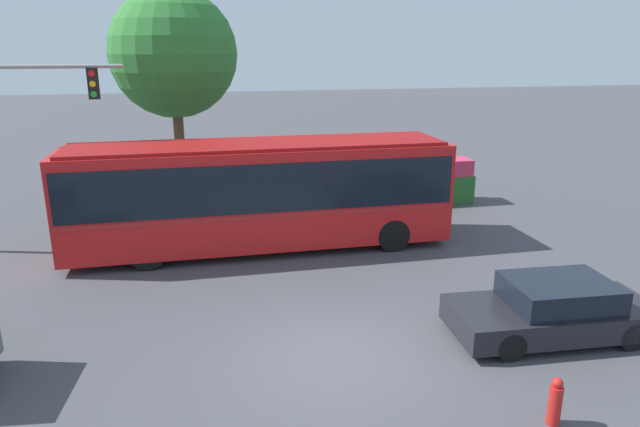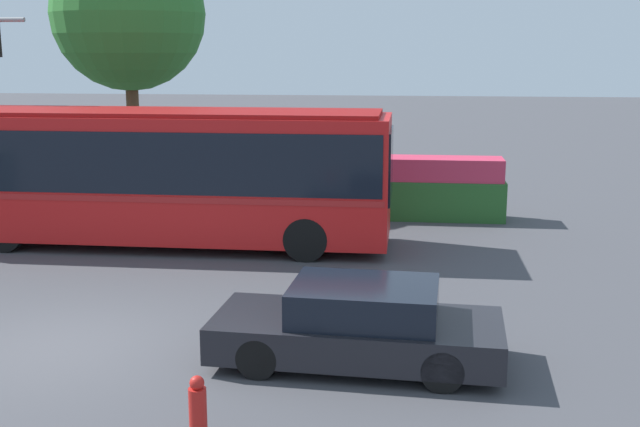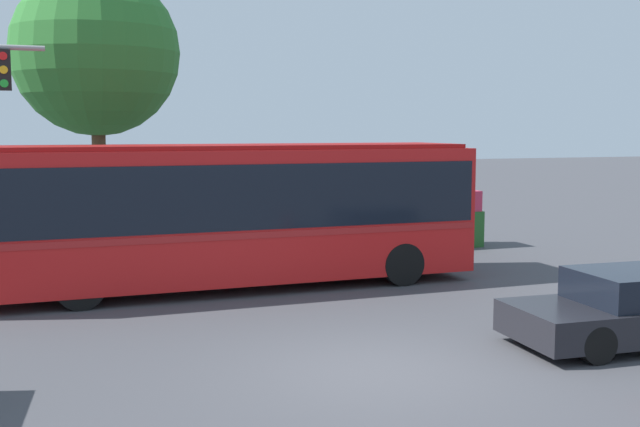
% 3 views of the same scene
% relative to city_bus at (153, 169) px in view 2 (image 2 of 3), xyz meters
% --- Properties ---
extents(ground_plane, '(140.00, 140.00, 0.00)m').
position_rel_city_bus_xyz_m(ground_plane, '(0.63, -6.78, -1.87)').
color(ground_plane, '#444449').
extents(city_bus, '(11.46, 2.62, 3.28)m').
position_rel_city_bus_xyz_m(city_bus, '(0.00, 0.00, 0.00)').
color(city_bus, red).
rests_on(city_bus, ground).
extents(sedan_foreground, '(4.46, 2.09, 1.26)m').
position_rel_city_bus_xyz_m(sedan_foreground, '(5.44, -6.91, -1.27)').
color(sedan_foreground, black).
rests_on(sedan_foreground, ground).
extents(flowering_hedge, '(7.47, 1.15, 1.73)m').
position_rel_city_bus_xyz_m(flowering_hedge, '(5.07, 3.80, -1.01)').
color(flowering_hedge, '#286028').
rests_on(flowering_hedge, ground).
extents(street_tree_left, '(4.63, 4.63, 8.06)m').
position_rel_city_bus_xyz_m(street_tree_left, '(-2.41, 5.48, 3.86)').
color(street_tree_left, brown).
rests_on(street_tree_left, ground).
extents(fire_hydrant, '(0.22, 0.22, 0.86)m').
position_rel_city_bus_xyz_m(fire_hydrant, '(3.67, -9.60, -1.45)').
color(fire_hydrant, red).
rests_on(fire_hydrant, ground).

